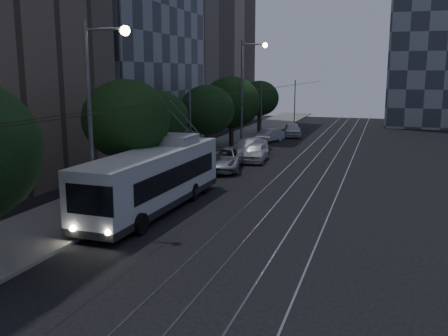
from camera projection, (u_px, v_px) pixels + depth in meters
name	position (u px, v px, depth m)	size (l,w,h in m)	color
ground	(217.00, 228.00, 23.21)	(120.00, 120.00, 0.00)	black
sidewalk	(210.00, 153.00, 44.15)	(5.00, 90.00, 0.15)	slate
tram_rails	(324.00, 160.00, 41.12)	(4.52, 90.00, 0.02)	gray
overhead_wires	(237.00, 115.00, 42.74)	(2.23, 90.00, 6.00)	black
building_glass_mid	(101.00, 4.00, 46.97)	(14.40, 18.40, 26.80)	#363C44
trolleybus	(155.00, 178.00, 25.96)	(2.90, 12.24, 5.63)	#BABABC
pickup_silver	(222.00, 159.00, 36.85)	(2.71, 5.87, 1.63)	#B0B3B8
car_white_a	(255.00, 152.00, 40.25)	(1.77, 4.40, 1.50)	silver
car_white_b	(248.00, 148.00, 42.45)	(2.19, 5.39, 1.56)	white
car_white_c	(268.00, 135.00, 51.47)	(1.42, 4.09, 1.35)	#B3B4B8
car_white_d	(292.00, 130.00, 55.76)	(1.82, 4.53, 1.54)	silver
tree_1	(126.00, 119.00, 27.61)	(4.89, 4.89, 6.76)	#2D1F19
tree_2	(159.00, 119.00, 32.05)	(3.84, 3.84, 5.93)	#2D1F19
tree_3	(207.00, 110.00, 41.39)	(4.57, 4.57, 6.09)	#2D1F19
tree_4	(231.00, 103.00, 47.13)	(5.43, 5.43, 6.73)	#2D1F19
tree_5	(259.00, 98.00, 56.13)	(4.36, 4.36, 6.17)	#2D1F19
streetlamp_near	(97.00, 105.00, 22.44)	(2.28, 0.44, 9.34)	#58585B
streetlamp_far	(246.00, 85.00, 44.30)	(2.40, 0.44, 9.90)	#58585B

